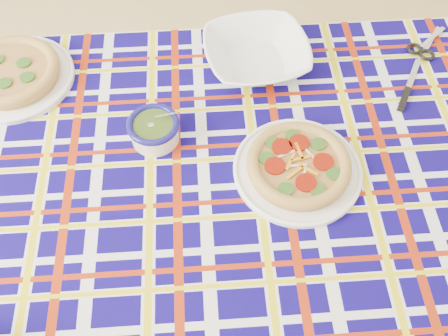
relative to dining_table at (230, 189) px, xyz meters
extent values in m
plane|color=tan|center=(-0.27, 0.05, -0.60)|extent=(4.00, 4.00, 0.00)
cube|color=brown|center=(0.00, 0.00, 0.05)|extent=(1.55, 1.13, 0.04)
cylinder|color=brown|center=(-0.57, 0.50, -0.28)|extent=(0.05, 0.05, 0.63)
cylinder|color=brown|center=(0.71, 0.26, -0.28)|extent=(0.05, 0.05, 0.63)
imported|color=white|center=(0.14, 0.29, 0.10)|extent=(0.26, 0.26, 0.06)
camera|label=1|loc=(-0.16, -0.55, 0.93)|focal=40.00mm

